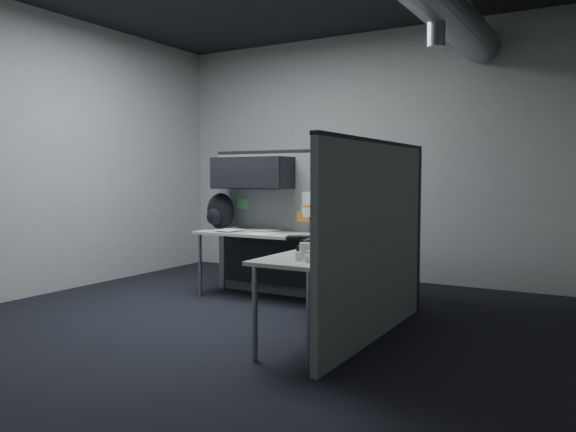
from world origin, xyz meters
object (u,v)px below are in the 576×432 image
Objects in this scene: monitor at (368,212)px; phone at (314,248)px; desk at (302,250)px; keyboard at (312,238)px; backpack at (220,212)px.

phone is at bearing -91.24° from monitor.
desk is 0.24m from keyboard.
keyboard is (-0.42, -0.38, -0.24)m from monitor.
monitor is 1.20m from phone.
keyboard is at bearing -1.72° from backpack.
phone is at bearing -56.65° from desk.
monitor is at bearing 13.76° from backpack.
desk is at bearing 126.25° from phone.
keyboard is 1.97× the size of phone.
monitor is 0.61m from keyboard.
phone reaches higher than keyboard.
monitor is 1.51× the size of backpack.
monitor is 1.85m from backpack.
desk is 5.55× the size of backpack.
phone reaches higher than desk.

